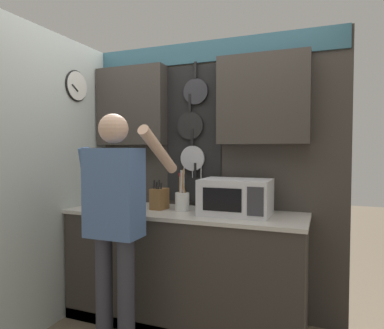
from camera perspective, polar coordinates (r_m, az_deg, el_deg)
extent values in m
plane|color=#756651|center=(3.12, -1.33, -24.71)|extent=(14.00, 14.00, 0.00)
cube|color=#38332D|center=(2.95, -1.33, -16.95)|extent=(1.92, 0.61, 0.89)
cube|color=beige|center=(2.83, -1.34, -8.08)|extent=(1.95, 0.64, 0.03)
cube|color=#38332D|center=(3.09, 0.96, -1.96)|extent=(2.52, 0.04, 2.38)
cube|color=#2D5666|center=(3.17, 0.77, 18.16)|extent=(2.48, 0.02, 0.18)
cube|color=#38332D|center=(3.29, -10.05, 9.53)|extent=(0.68, 0.16, 0.72)
cube|color=#38332D|center=(2.86, 11.70, 10.59)|extent=(0.74, 0.16, 0.72)
cube|color=black|center=(3.07, 0.27, 5.11)|extent=(0.51, 0.01, 1.21)
cylinder|color=#2D2D33|center=(3.07, 0.62, 12.08)|extent=(0.23, 0.02, 0.23)
cube|color=black|center=(3.10, 0.59, 15.47)|extent=(0.02, 0.02, 0.15)
cylinder|color=black|center=(3.06, -0.32, 6.48)|extent=(0.24, 0.02, 0.24)
cube|color=black|center=(3.07, -0.36, 10.23)|extent=(0.02, 0.02, 0.16)
cylinder|color=#B7B7BC|center=(3.04, 0.09, 1.04)|extent=(0.22, 0.02, 0.22)
cube|color=black|center=(3.04, 0.04, 4.55)|extent=(0.02, 0.02, 0.15)
cylinder|color=black|center=(3.05, 0.54, -4.26)|extent=(0.22, 0.02, 0.22)
cube|color=black|center=(3.03, 0.50, -0.96)|extent=(0.02, 0.02, 0.13)
cylinder|color=silver|center=(3.08, -1.30, -1.82)|extent=(0.01, 0.01, 0.24)
ellipsoid|color=silver|center=(3.09, -1.30, -4.25)|extent=(0.05, 0.01, 0.04)
cylinder|color=silver|center=(3.05, 0.10, -1.65)|extent=(0.01, 0.01, 0.21)
ellipsoid|color=silver|center=(3.06, 0.10, -3.87)|extent=(0.04, 0.01, 0.04)
cylinder|color=silver|center=(3.02, 1.52, -1.55)|extent=(0.01, 0.01, 0.20)
ellipsoid|color=silver|center=(3.03, 1.52, -3.69)|extent=(0.05, 0.01, 0.04)
cube|color=silver|center=(3.01, -22.29, -2.27)|extent=(0.04, 1.60, 2.38)
cylinder|color=white|center=(3.23, -18.65, 12.31)|extent=(0.02, 0.25, 0.25)
torus|color=black|center=(3.23, -18.71, 12.30)|extent=(0.02, 0.27, 0.27)
cube|color=black|center=(3.19, -18.92, 11.98)|extent=(0.01, 0.08, 0.06)
cube|color=silver|center=(2.69, 7.33, -5.37)|extent=(0.53, 0.37, 0.28)
cube|color=black|center=(2.52, 4.99, -5.87)|extent=(0.29, 0.01, 0.17)
cube|color=#333338|center=(2.46, 10.50, -6.10)|extent=(0.12, 0.01, 0.21)
cube|color=brown|center=(2.92, -5.45, -5.71)|extent=(0.12, 0.16, 0.18)
cylinder|color=black|center=(2.89, -6.35, -3.33)|extent=(0.02, 0.03, 0.07)
cylinder|color=black|center=(2.88, -5.96, -3.49)|extent=(0.02, 0.03, 0.06)
cylinder|color=black|center=(2.87, -5.57, -3.32)|extent=(0.02, 0.03, 0.08)
cylinder|color=black|center=(2.86, -5.17, -3.59)|extent=(0.02, 0.03, 0.05)
cylinder|color=white|center=(2.84, -1.64, -6.22)|extent=(0.12, 0.12, 0.15)
cylinder|color=tan|center=(2.83, -2.02, -4.28)|extent=(0.02, 0.02, 0.22)
cylinder|color=silver|center=(2.82, -1.72, -3.71)|extent=(0.02, 0.05, 0.28)
cylinder|color=tan|center=(2.82, -1.29, -4.72)|extent=(0.04, 0.04, 0.18)
cylinder|color=silver|center=(2.83, -1.37, -3.72)|extent=(0.03, 0.05, 0.28)
cylinder|color=black|center=(2.83, -1.16, -4.08)|extent=(0.02, 0.01, 0.24)
cylinder|color=silver|center=(2.82, -1.88, -4.49)|extent=(0.02, 0.02, 0.20)
cylinder|color=tan|center=(2.82, -1.64, -3.64)|extent=(0.04, 0.02, 0.29)
cylinder|color=red|center=(2.83, -1.80, -3.95)|extent=(0.06, 0.04, 0.25)
cylinder|color=#383842|center=(2.67, -14.42, -20.00)|extent=(0.12, 0.12, 0.82)
cylinder|color=#383842|center=(2.57, -10.93, -20.82)|extent=(0.12, 0.12, 0.82)
cube|color=#4C6B9E|center=(2.43, -12.87, -4.59)|extent=(0.38, 0.22, 0.62)
sphere|color=#DBAD8E|center=(2.42, -12.97, 5.84)|extent=(0.21, 0.21, 0.21)
cylinder|color=#4C6B9E|center=(2.59, -16.76, -3.32)|extent=(0.08, 0.19, 0.55)
cylinder|color=#DBAD8E|center=(2.50, -5.54, 2.28)|extent=(0.08, 0.51, 0.35)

